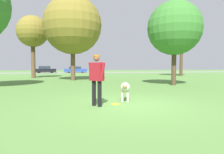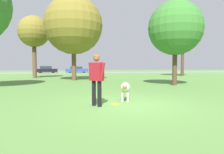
{
  "view_description": "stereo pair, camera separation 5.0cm",
  "coord_description": "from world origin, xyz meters",
  "px_view_note": "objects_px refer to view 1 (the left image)",
  "views": [
    {
      "loc": [
        -1.88,
        -6.2,
        1.26
      ],
      "look_at": [
        -0.45,
        0.4,
        0.9
      ],
      "focal_mm": 32.0,
      "sensor_mm": 36.0,
      "label": 1
    },
    {
      "loc": [
        -1.83,
        -6.21,
        1.26
      ],
      "look_at": [
        -0.45,
        0.4,
        0.9
      ],
      "focal_mm": 32.0,
      "sensor_mm": 36.0,
      "label": 2
    }
  ],
  "objects_px": {
    "person": "(97,76)",
    "parked_car_blue": "(76,70)",
    "frisbee": "(115,104)",
    "dog": "(125,88)",
    "tree_far_left": "(33,32)",
    "tree_mid_center": "(73,25)",
    "tree_far_right": "(182,34)",
    "tree_near_right": "(174,28)",
    "parked_car_black": "(45,70)"
  },
  "relations": [
    {
      "from": "person",
      "to": "parked_car_blue",
      "type": "relative_size",
      "value": 0.36
    },
    {
      "from": "person",
      "to": "frisbee",
      "type": "relative_size",
      "value": 5.99
    },
    {
      "from": "dog",
      "to": "tree_far_left",
      "type": "height_order",
      "value": "tree_far_left"
    },
    {
      "from": "frisbee",
      "to": "tree_far_left",
      "type": "relative_size",
      "value": 0.04
    },
    {
      "from": "tree_mid_center",
      "to": "person",
      "type": "bearing_deg",
      "value": -87.7
    },
    {
      "from": "person",
      "to": "tree_far_right",
      "type": "distance_m",
      "value": 22.79
    },
    {
      "from": "tree_mid_center",
      "to": "tree_near_right",
      "type": "distance_m",
      "value": 9.05
    },
    {
      "from": "tree_far_left",
      "to": "parked_car_black",
      "type": "bearing_deg",
      "value": 92.37
    },
    {
      "from": "parked_car_blue",
      "to": "dog",
      "type": "bearing_deg",
      "value": -87.41
    },
    {
      "from": "tree_far_right",
      "to": "dog",
      "type": "bearing_deg",
      "value": -126.5
    },
    {
      "from": "tree_far_left",
      "to": "tree_far_right",
      "type": "height_order",
      "value": "tree_far_right"
    },
    {
      "from": "tree_mid_center",
      "to": "parked_car_blue",
      "type": "relative_size",
      "value": 1.69
    },
    {
      "from": "person",
      "to": "frisbee",
      "type": "bearing_deg",
      "value": 68.01
    },
    {
      "from": "tree_far_right",
      "to": "parked_car_blue",
      "type": "distance_m",
      "value": 21.49
    },
    {
      "from": "person",
      "to": "tree_far_left",
      "type": "bearing_deg",
      "value": 159.83
    },
    {
      "from": "tree_far_right",
      "to": "tree_near_right",
      "type": "xyz_separation_m",
      "value": [
        -7.68,
        -11.74,
        -1.77
      ]
    },
    {
      "from": "dog",
      "to": "tree_near_right",
      "type": "relative_size",
      "value": 0.2
    },
    {
      "from": "dog",
      "to": "parked_car_black",
      "type": "bearing_deg",
      "value": -150.7
    },
    {
      "from": "dog",
      "to": "parked_car_blue",
      "type": "xyz_separation_m",
      "value": [
        -0.7,
        33.14,
        0.14
      ]
    },
    {
      "from": "person",
      "to": "frisbee",
      "type": "xyz_separation_m",
      "value": [
        0.64,
        0.16,
        -0.95
      ]
    },
    {
      "from": "tree_mid_center",
      "to": "tree_far_right",
      "type": "relative_size",
      "value": 1.0
    },
    {
      "from": "tree_far_left",
      "to": "tree_far_right",
      "type": "relative_size",
      "value": 0.88
    },
    {
      "from": "tree_far_right",
      "to": "frisbee",
      "type": "bearing_deg",
      "value": -126.7
    },
    {
      "from": "parked_car_black",
      "to": "tree_mid_center",
      "type": "bearing_deg",
      "value": -79.45
    },
    {
      "from": "tree_near_right",
      "to": "parked_car_black",
      "type": "bearing_deg",
      "value": 111.92
    },
    {
      "from": "tree_far_left",
      "to": "tree_mid_center",
      "type": "bearing_deg",
      "value": -46.65
    },
    {
      "from": "dog",
      "to": "frisbee",
      "type": "relative_size",
      "value": 4.02
    },
    {
      "from": "dog",
      "to": "person",
      "type": "bearing_deg",
      "value": -39.9
    },
    {
      "from": "parked_car_blue",
      "to": "parked_car_black",
      "type": "bearing_deg",
      "value": -179.82
    },
    {
      "from": "tree_near_right",
      "to": "parked_car_blue",
      "type": "distance_m",
      "value": 28.66
    },
    {
      "from": "parked_car_black",
      "to": "tree_far_right",
      "type": "bearing_deg",
      "value": -42.57
    },
    {
      "from": "dog",
      "to": "tree_near_right",
      "type": "xyz_separation_m",
      "value": [
        4.86,
        5.2,
        3.3
      ]
    },
    {
      "from": "tree_far_right",
      "to": "parked_car_black",
      "type": "bearing_deg",
      "value": 139.29
    },
    {
      "from": "person",
      "to": "tree_near_right",
      "type": "bearing_deg",
      "value": 98.88
    },
    {
      "from": "person",
      "to": "parked_car_black",
      "type": "bearing_deg",
      "value": 153.17
    },
    {
      "from": "tree_far_left",
      "to": "parked_car_blue",
      "type": "distance_m",
      "value": 18.62
    },
    {
      "from": "person",
      "to": "parked_car_blue",
      "type": "height_order",
      "value": "person"
    },
    {
      "from": "frisbee",
      "to": "parked_car_black",
      "type": "distance_m",
      "value": 34.33
    },
    {
      "from": "frisbee",
      "to": "tree_far_right",
      "type": "xyz_separation_m",
      "value": [
        13.03,
        17.48,
        5.54
      ]
    },
    {
      "from": "tree_far_left",
      "to": "parked_car_black",
      "type": "xyz_separation_m",
      "value": [
        -0.73,
        17.52,
        -4.28
      ]
    },
    {
      "from": "tree_far_right",
      "to": "person",
      "type": "bearing_deg",
      "value": -127.78
    },
    {
      "from": "tree_mid_center",
      "to": "frisbee",
      "type": "bearing_deg",
      "value": -84.6
    },
    {
      "from": "parked_car_black",
      "to": "dog",
      "type": "bearing_deg",
      "value": -80.91
    },
    {
      "from": "frisbee",
      "to": "tree_far_right",
      "type": "bearing_deg",
      "value": 53.3
    },
    {
      "from": "frisbee",
      "to": "tree_far_right",
      "type": "relative_size",
      "value": 0.04
    },
    {
      "from": "tree_far_right",
      "to": "parked_car_blue",
      "type": "height_order",
      "value": "tree_far_right"
    },
    {
      "from": "tree_far_left",
      "to": "parked_car_black",
      "type": "distance_m",
      "value": 18.05
    },
    {
      "from": "tree_mid_center",
      "to": "dog",
      "type": "bearing_deg",
      "value": -81.89
    },
    {
      "from": "person",
      "to": "parked_car_black",
      "type": "xyz_separation_m",
      "value": [
        -5.29,
        33.96,
        -0.32
      ]
    },
    {
      "from": "person",
      "to": "tree_mid_center",
      "type": "height_order",
      "value": "tree_mid_center"
    }
  ]
}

